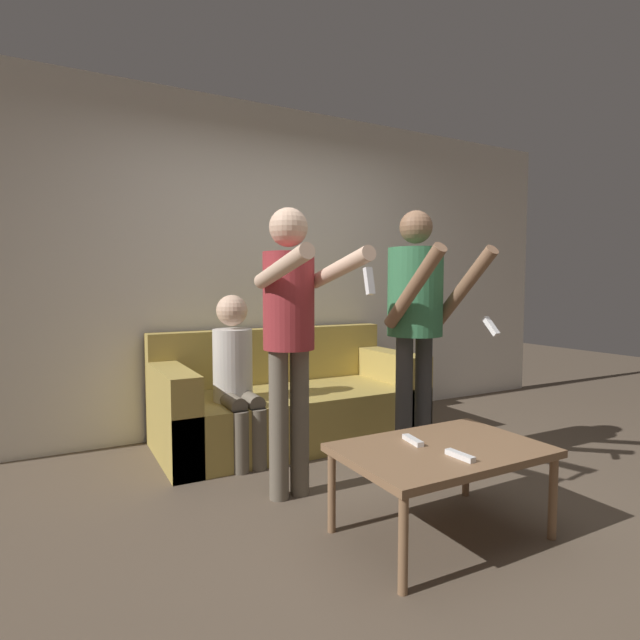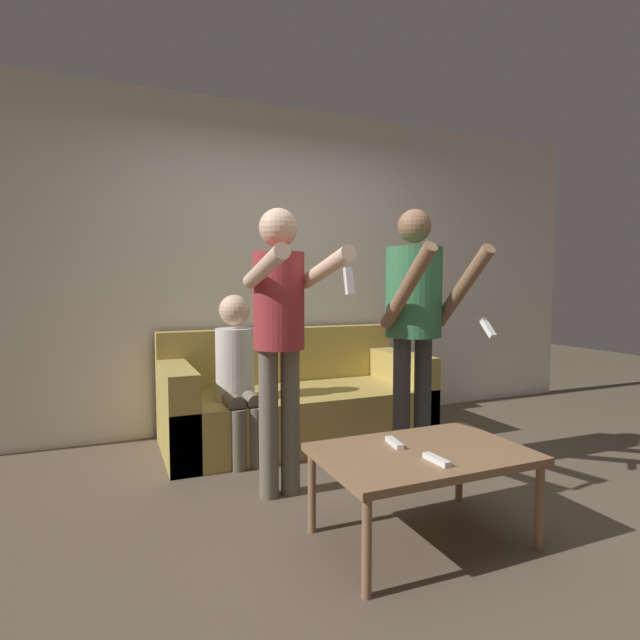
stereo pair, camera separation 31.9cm
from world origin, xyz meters
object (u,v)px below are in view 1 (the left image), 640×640
object	(u,v)px
coffee_table	(441,455)
remote_near	(460,456)
person_standing_right	(417,308)
remote_far	(413,440)
couch	(289,404)
person_standing_left	(291,320)
person_seated	(236,371)

from	to	relation	value
coffee_table	remote_near	bearing A→B (deg)	-102.86
person_standing_right	remote_far	xyz separation A→B (m)	(-0.52, -0.62, -0.61)
couch	coffee_table	bearing A→B (deg)	-89.82
person_standing_left	coffee_table	xyz separation A→B (m)	(0.45, -0.73, -0.61)
couch	coffee_table	world-z (taller)	couch
couch	person_standing_right	distance (m)	1.33
person_seated	remote_far	xyz separation A→B (m)	(0.43, -1.37, -0.17)
couch	remote_far	xyz separation A→B (m)	(-0.08, -1.60, 0.17)
person_standing_right	remote_near	size ratio (longest dim) A/B	11.03
coffee_table	person_standing_left	bearing A→B (deg)	121.84
person_standing_right	remote_far	bearing A→B (deg)	-130.11
couch	person_seated	distance (m)	0.65
coffee_table	person_seated	bearing A→B (deg)	109.20
person_seated	coffee_table	xyz separation A→B (m)	(0.52, -1.48, -0.22)
person_standing_left	person_seated	world-z (taller)	person_standing_left
person_seated	remote_near	world-z (taller)	person_seated
person_standing_left	remote_far	bearing A→B (deg)	-59.03
person_standing_left	remote_far	size ratio (longest dim) A/B	10.60
person_standing_right	person_standing_left	bearing A→B (deg)	-179.51
couch	remote_near	bearing A→B (deg)	-90.95
person_standing_left	coffee_table	world-z (taller)	person_standing_left
couch	person_seated	size ratio (longest dim) A/B	1.77
remote_far	person_standing_right	bearing A→B (deg)	49.89
person_standing_left	person_standing_right	distance (m)	0.89
couch	remote_near	size ratio (longest dim) A/B	13.23
person_seated	remote_near	size ratio (longest dim) A/B	7.48
person_standing_left	remote_near	xyz separation A→B (m)	(0.41, -0.89, -0.56)
person_seated	person_standing_right	bearing A→B (deg)	-37.97
person_standing_left	person_seated	distance (m)	0.85
person_standing_right	coffee_table	size ratio (longest dim) A/B	1.74
couch	remote_far	distance (m)	1.61
person_standing_left	person_standing_right	xyz separation A→B (m)	(0.89, 0.01, 0.05)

